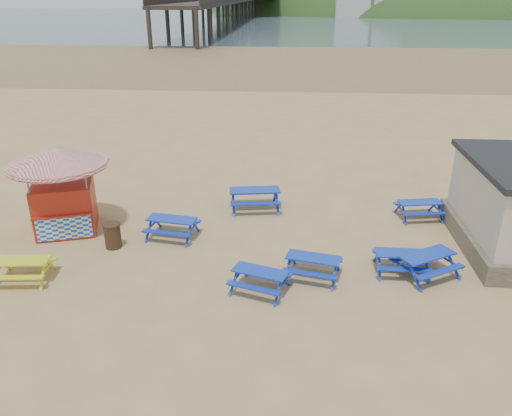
# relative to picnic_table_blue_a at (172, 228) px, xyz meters

# --- Properties ---
(ground) EXTENTS (400.00, 400.00, 0.00)m
(ground) POSITION_rel_picnic_table_blue_a_xyz_m (3.38, -0.94, -0.37)
(ground) COLOR tan
(ground) RESTS_ON ground
(wet_sand) EXTENTS (400.00, 400.00, 0.00)m
(wet_sand) POSITION_rel_picnic_table_blue_a_xyz_m (3.38, 54.06, -0.37)
(wet_sand) COLOR olive
(wet_sand) RESTS_ON ground
(sea) EXTENTS (400.00, 400.00, 0.00)m
(sea) POSITION_rel_picnic_table_blue_a_xyz_m (3.38, 169.06, -0.36)
(sea) COLOR #475865
(sea) RESTS_ON ground
(picnic_table_blue_a) EXTENTS (1.97, 1.69, 0.74)m
(picnic_table_blue_a) POSITION_rel_picnic_table_blue_a_xyz_m (0.00, 0.00, 0.00)
(picnic_table_blue_a) COLOR #2418A5
(picnic_table_blue_a) RESTS_ON ground
(picnic_table_blue_b) EXTENTS (2.25, 1.92, 0.85)m
(picnic_table_blue_b) POSITION_rel_picnic_table_blue_a_xyz_m (2.78, 2.79, 0.06)
(picnic_table_blue_b) COLOR #2418A5
(picnic_table_blue_b) RESTS_ON ground
(picnic_table_blue_c) EXTENTS (1.86, 1.60, 0.69)m
(picnic_table_blue_c) POSITION_rel_picnic_table_blue_a_xyz_m (9.30, 2.38, -0.02)
(picnic_table_blue_c) COLOR #2418A5
(picnic_table_blue_c) RESTS_ON ground
(picnic_table_blue_d) EXTENTS (1.93, 1.69, 0.70)m
(picnic_table_blue_d) POSITION_rel_picnic_table_blue_a_xyz_m (5.00, -2.41, -0.02)
(picnic_table_blue_d) COLOR #2418A5
(picnic_table_blue_d) RESTS_ON ground
(picnic_table_blue_e) EXTENTS (1.68, 1.35, 0.70)m
(picnic_table_blue_e) POSITION_rel_picnic_table_blue_a_xyz_m (7.80, -1.91, -0.02)
(picnic_table_blue_e) COLOR #2418A5
(picnic_table_blue_e) RESTS_ON ground
(picnic_table_blue_f) EXTENTS (2.29, 2.17, 0.76)m
(picnic_table_blue_f) POSITION_rel_picnic_table_blue_a_xyz_m (8.53, -2.06, 0.01)
(picnic_table_blue_f) COLOR #2418A5
(picnic_table_blue_f) RESTS_ON ground
(picnic_table_yellow) EXTENTS (1.81, 1.51, 0.71)m
(picnic_table_yellow) POSITION_rel_picnic_table_blue_a_xyz_m (-3.91, -3.27, -0.02)
(picnic_table_yellow) COLOR #C6D10A
(picnic_table_yellow) RESTS_ON ground
(ice_cream_kiosk) EXTENTS (4.51, 4.51, 3.19)m
(ice_cream_kiosk) POSITION_rel_picnic_table_blue_a_xyz_m (-4.06, 0.36, 1.64)
(ice_cream_kiosk) COLOR #A42115
(ice_cream_kiosk) RESTS_ON ground
(litter_bin) EXTENTS (0.61, 0.61, 0.90)m
(litter_bin) POSITION_rel_picnic_table_blue_a_xyz_m (-1.88, -0.94, 0.09)
(litter_bin) COLOR #3C2417
(litter_bin) RESTS_ON ground
(pier) EXTENTS (24.00, 220.00, 39.29)m
(pier) POSITION_rel_picnic_table_blue_a_xyz_m (-14.61, 177.29, 5.09)
(pier) COLOR black
(pier) RESTS_ON ground
(headland_town) EXTENTS (264.00, 144.00, 108.00)m
(headland_town) POSITION_rel_picnic_table_blue_a_xyz_m (93.38, 228.74, -10.28)
(headland_town) COLOR #2D4C1E
(headland_town) RESTS_ON ground
(picnic_table_blue_g) EXTENTS (1.96, 1.76, 0.68)m
(picnic_table_blue_g) POSITION_rel_picnic_table_blue_a_xyz_m (3.42, -3.32, -0.03)
(picnic_table_blue_g) COLOR #2418A5
(picnic_table_blue_g) RESTS_ON ground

